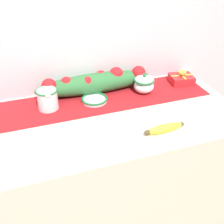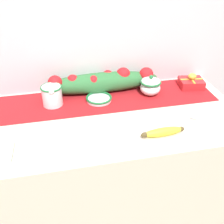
% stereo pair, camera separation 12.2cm
% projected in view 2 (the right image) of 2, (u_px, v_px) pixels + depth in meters
% --- Properties ---
extents(countertop, '(1.22, 0.61, 0.89)m').
position_uv_depth(countertop, '(111.00, 185.00, 1.52)').
color(countertop, beige).
rests_on(countertop, ground_plane).
extents(back_wall, '(2.02, 0.04, 2.40)m').
position_uv_depth(back_wall, '(97.00, 29.00, 1.38)').
color(back_wall, silver).
rests_on(back_wall, ground_plane).
extents(table_runner, '(1.12, 0.27, 0.00)m').
position_uv_depth(table_runner, '(104.00, 99.00, 1.41)').
color(table_runner, '#A8191E').
rests_on(table_runner, countertop).
extents(cream_pitcher, '(0.10, 0.12, 0.10)m').
position_uv_depth(cream_pitcher, '(52.00, 95.00, 1.34)').
color(cream_pitcher, white).
rests_on(cream_pitcher, countertop).
extents(sugar_bowl, '(0.11, 0.11, 0.11)m').
position_uv_depth(sugar_bowl, '(150.00, 86.00, 1.43)').
color(sugar_bowl, white).
rests_on(sugar_bowl, countertop).
extents(small_dish, '(0.13, 0.13, 0.02)m').
position_uv_depth(small_dish, '(99.00, 98.00, 1.40)').
color(small_dish, white).
rests_on(small_dish, countertop).
extents(banana, '(0.19, 0.04, 0.04)m').
position_uv_depth(banana, '(163.00, 132.00, 1.15)').
color(banana, yellow).
rests_on(banana, countertop).
extents(spoon, '(0.19, 0.09, 0.01)m').
position_uv_depth(spoon, '(190.00, 117.00, 1.27)').
color(spoon, '#B7B7BC').
rests_on(spoon, countertop).
extents(gift_box, '(0.14, 0.12, 0.08)m').
position_uv_depth(gift_box, '(191.00, 82.00, 1.51)').
color(gift_box, red).
rests_on(gift_box, countertop).
extents(poinsettia_garland, '(0.61, 0.11, 0.12)m').
position_uv_depth(poinsettia_garland, '(102.00, 82.00, 1.45)').
color(poinsettia_garland, '#2D6B38').
rests_on(poinsettia_garland, countertop).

